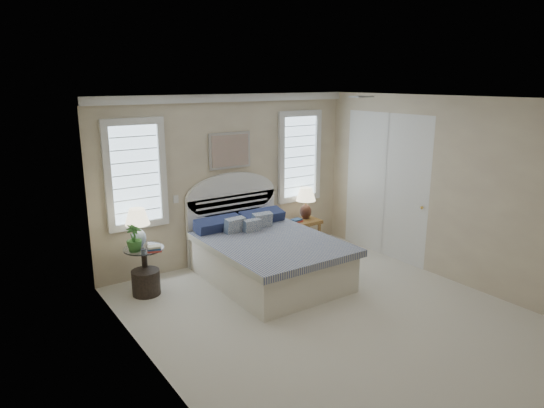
% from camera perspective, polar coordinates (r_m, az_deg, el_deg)
% --- Properties ---
extents(floor, '(4.50, 5.00, 0.01)m').
position_cam_1_polar(floor, '(6.39, 6.65, -12.79)').
color(floor, beige).
rests_on(floor, ground).
extents(ceiling, '(4.50, 5.00, 0.01)m').
position_cam_1_polar(ceiling, '(5.69, 7.44, 12.17)').
color(ceiling, white).
rests_on(ceiling, wall_back).
extents(wall_back, '(4.50, 0.02, 2.70)m').
position_cam_1_polar(wall_back, '(7.89, -5.02, 2.94)').
color(wall_back, tan).
rests_on(wall_back, floor).
extents(wall_left, '(0.02, 5.00, 2.70)m').
position_cam_1_polar(wall_left, '(4.78, -13.80, -5.07)').
color(wall_left, tan).
rests_on(wall_left, floor).
extents(wall_right, '(0.02, 5.00, 2.70)m').
position_cam_1_polar(wall_right, '(7.54, 20.00, 1.58)').
color(wall_right, tan).
rests_on(wall_right, floor).
extents(crown_molding, '(4.50, 0.08, 0.12)m').
position_cam_1_polar(crown_molding, '(7.71, -5.08, 12.33)').
color(crown_molding, silver).
rests_on(crown_molding, wall_back).
extents(hvac_vent, '(0.30, 0.20, 0.02)m').
position_cam_1_polar(hvac_vent, '(7.10, 10.47, 12.30)').
color(hvac_vent, '#B2B2B2').
rests_on(hvac_vent, ceiling).
extents(switch_plate, '(0.08, 0.01, 0.12)m').
position_cam_1_polar(switch_plate, '(7.52, -11.24, 0.57)').
color(switch_plate, silver).
rests_on(switch_plate, wall_back).
extents(window_left, '(0.90, 0.06, 1.60)m').
position_cam_1_polar(window_left, '(7.21, -15.78, 3.38)').
color(window_left, '#A9C4D7').
rests_on(window_left, wall_back).
extents(window_right, '(0.90, 0.06, 1.60)m').
position_cam_1_polar(window_right, '(8.60, 3.20, 5.60)').
color(window_right, '#A9C4D7').
rests_on(window_right, wall_back).
extents(painting, '(0.74, 0.04, 0.58)m').
position_cam_1_polar(painting, '(7.78, -4.95, 6.29)').
color(painting, silver).
rests_on(painting, wall_back).
extents(closet_door, '(0.02, 1.80, 2.40)m').
position_cam_1_polar(closet_door, '(8.29, 13.15, 2.11)').
color(closet_door, silver).
rests_on(closet_door, floor).
extents(bed, '(1.72, 2.28, 1.47)m').
position_cam_1_polar(bed, '(7.30, -0.80, -5.84)').
color(bed, silver).
rests_on(bed, floor).
extents(side_table_left, '(0.56, 0.56, 0.63)m').
position_cam_1_polar(side_table_left, '(7.12, -14.74, -6.88)').
color(side_table_left, black).
rests_on(side_table_left, floor).
extents(nightstand_right, '(0.50, 0.40, 0.53)m').
position_cam_1_polar(nightstand_right, '(8.55, 3.90, -2.81)').
color(nightstand_right, olive).
rests_on(nightstand_right, floor).
extents(floor_pot, '(0.50, 0.50, 0.35)m').
position_cam_1_polar(floor_pot, '(7.05, -14.60, -8.91)').
color(floor_pot, black).
rests_on(floor_pot, floor).
extents(lamp_left, '(0.44, 0.44, 0.56)m').
position_cam_1_polar(lamp_left, '(7.02, -15.53, -2.20)').
color(lamp_left, white).
rests_on(lamp_left, side_table_left).
extents(lamp_right, '(0.34, 0.34, 0.56)m').
position_cam_1_polar(lamp_right, '(8.53, 4.00, 0.52)').
color(lamp_right, black).
rests_on(lamp_right, nightstand_right).
extents(potted_plant, '(0.22, 0.22, 0.38)m').
position_cam_1_polar(potted_plant, '(6.87, -15.92, -3.87)').
color(potted_plant, '#326729').
rests_on(potted_plant, side_table_left).
extents(books_left, '(0.23, 0.19, 0.08)m').
position_cam_1_polar(books_left, '(6.85, -13.67, -5.15)').
color(books_left, '#AA332A').
rests_on(books_left, side_table_left).
extents(books_right, '(0.19, 0.14, 0.05)m').
position_cam_1_polar(books_right, '(8.38, 2.90, -1.95)').
color(books_right, '#AA332A').
rests_on(books_right, nightstand_right).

